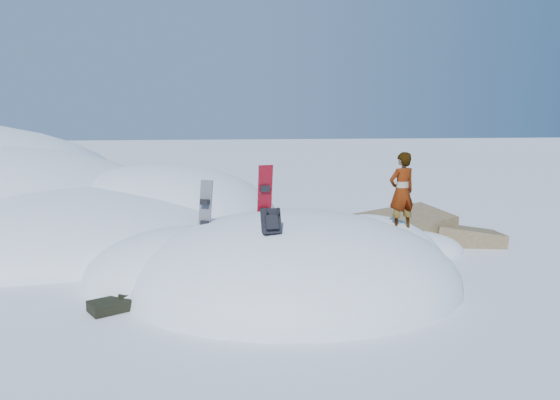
{
  "coord_description": "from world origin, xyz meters",
  "views": [
    {
      "loc": [
        -1.6,
        -10.85,
        3.55
      ],
      "look_at": [
        -0.24,
        0.3,
        1.73
      ],
      "focal_mm": 35.0,
      "sensor_mm": 36.0,
      "label": 1
    }
  ],
  "objects": [
    {
      "name": "snow_mound",
      "position": [
        -0.17,
        0.24,
        0.0
      ],
      "size": [
        8.0,
        6.0,
        3.0
      ],
      "color": "white",
      "rests_on": "ground"
    },
    {
      "name": "ground",
      "position": [
        0.0,
        0.0,
        0.0
      ],
      "size": [
        120.0,
        120.0,
        0.0
      ],
      "primitive_type": "plane",
      "color": "white",
      "rests_on": "ground"
    },
    {
      "name": "snowboard_red",
      "position": [
        -0.54,
        0.57,
        1.64
      ],
      "size": [
        0.36,
        0.32,
        1.66
      ],
      "rotation": [
        0.0,
        0.0,
        0.2
      ],
      "color": "red",
      "rests_on": "snow_mound"
    },
    {
      "name": "rock_outcrop",
      "position": [
        3.72,
        3.01,
        0.01
      ],
      "size": [
        4.68,
        4.41,
        1.68
      ],
      "color": "olive",
      "rests_on": "ground"
    },
    {
      "name": "backpack",
      "position": [
        -0.58,
        -1.13,
        1.56
      ],
      "size": [
        0.37,
        0.45,
        0.56
      ],
      "rotation": [
        0.0,
        0.0,
        0.12
      ],
      "color": "black",
      "rests_on": "snow_mound"
    },
    {
      "name": "gear_pile",
      "position": [
        -3.45,
        -1.16,
        0.12
      ],
      "size": [
        0.95,
        0.78,
        0.25
      ],
      "rotation": [
        0.0,
        0.0,
        0.53
      ],
      "color": "black",
      "rests_on": "ground"
    },
    {
      "name": "snowboard_dark",
      "position": [
        -1.8,
        0.32,
        1.44
      ],
      "size": [
        0.37,
        0.37,
        1.47
      ],
      "rotation": [
        0.0,
        0.0,
        -0.52
      ],
      "color": "black",
      "rests_on": "snow_mound"
    },
    {
      "name": "person",
      "position": [
        2.4,
        0.34,
        1.85
      ],
      "size": [
        0.71,
        0.57,
        1.71
      ],
      "primitive_type": "imported",
      "rotation": [
        0.0,
        0.0,
        3.44
      ],
      "color": "slate",
      "rests_on": "snow_mound"
    }
  ]
}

